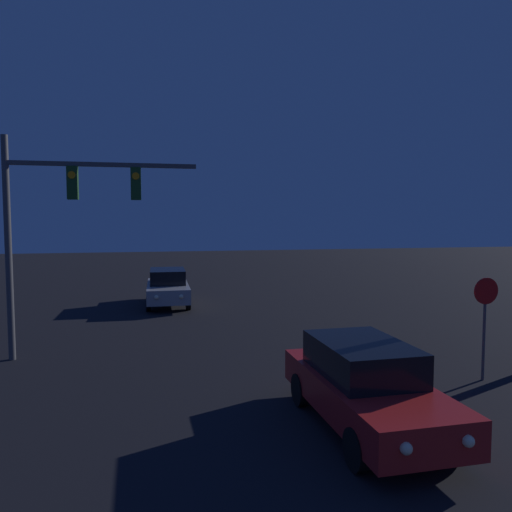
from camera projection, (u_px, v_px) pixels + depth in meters
car_near at (365, 384)px, 9.10m from camera, size 1.86×4.51×1.56m
car_far at (168, 287)px, 22.05m from camera, size 1.90×4.52×1.56m
traffic_signal_mast at (59, 211)px, 13.52m from camera, size 5.11×0.30×6.03m
stop_sign at (485, 310)px, 11.69m from camera, size 0.63×0.07×2.45m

